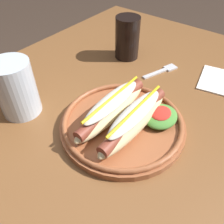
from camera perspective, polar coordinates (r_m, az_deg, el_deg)
name	(u,v)px	position (r m, az deg, el deg)	size (l,w,h in m)	color
ground_plane	(112,224)	(1.21, 0.07, -25.74)	(8.00, 8.00, 0.00)	#3D2D23
dining_table	(112,136)	(0.66, 0.12, -5.83)	(1.16, 0.85, 0.74)	brown
hot_dog_plate	(124,119)	(0.52, 3.04, -1.72)	(0.28, 0.28, 0.08)	#9E5633
fork	(162,71)	(0.73, 12.22, 9.85)	(0.12, 0.06, 0.00)	silver
soda_cup	(127,38)	(0.76, 3.75, 17.63)	(0.08, 0.08, 0.13)	black
water_cup	(16,89)	(0.58, -22.42, 5.30)	(0.09, 0.09, 0.13)	silver
napkin	(222,82)	(0.74, 25.32, 6.72)	(0.13, 0.12, 0.00)	white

